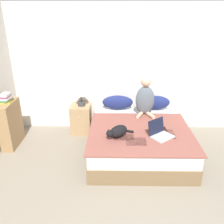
% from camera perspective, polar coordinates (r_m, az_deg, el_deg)
% --- Properties ---
extents(wall_back, '(5.91, 0.05, 2.55)m').
position_cam_1_polar(wall_back, '(4.91, 5.06, 10.04)').
color(wall_back, silver).
rests_on(wall_back, ground_plane).
extents(bed, '(1.73, 1.91, 0.51)m').
position_cam_1_polar(bed, '(4.33, 6.44, -6.52)').
color(bed, brown).
rests_on(bed, ground_plane).
extents(pillow_near, '(0.63, 0.22, 0.28)m').
position_cam_1_polar(pillow_near, '(4.88, 1.36, 2.37)').
color(pillow_near, navy).
rests_on(pillow_near, bed).
extents(pillow_far, '(0.63, 0.22, 0.28)m').
position_cam_1_polar(pillow_far, '(4.94, 10.18, 2.28)').
color(pillow_far, navy).
rests_on(pillow_far, bed).
extents(person_sitting, '(0.37, 0.36, 0.76)m').
position_cam_1_polar(person_sitting, '(4.60, 7.97, 3.31)').
color(person_sitting, slate).
rests_on(person_sitting, bed).
extents(cat_tabby, '(0.45, 0.38, 0.19)m').
position_cam_1_polar(cat_tabby, '(3.81, 1.37, -4.70)').
color(cat_tabby, black).
rests_on(cat_tabby, bed).
extents(laptop_open, '(0.46, 0.45, 0.26)m').
position_cam_1_polar(laptop_open, '(3.93, 11.53, -4.97)').
color(laptop_open, '#B7B7BC').
rests_on(laptop_open, bed).
extents(nightstand, '(0.40, 0.43, 0.60)m').
position_cam_1_polar(nightstand, '(5.00, -7.45, -1.67)').
color(nightstand, tan).
rests_on(nightstand, ground_plane).
extents(table_lamp, '(0.28, 0.28, 0.47)m').
position_cam_1_polar(table_lamp, '(4.78, -7.50, 5.14)').
color(table_lamp, '#38383D').
rests_on(table_lamp, nightstand).
extents(bookshelf, '(0.22, 0.61, 0.87)m').
position_cam_1_polar(bookshelf, '(4.83, -23.22, -2.68)').
color(bookshelf, '#99754C').
rests_on(bookshelf, ground_plane).
extents(book_stack_top, '(0.20, 0.24, 0.17)m').
position_cam_1_polar(book_stack_top, '(4.65, -24.25, 3.02)').
color(book_stack_top, gold).
rests_on(book_stack_top, bookshelf).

